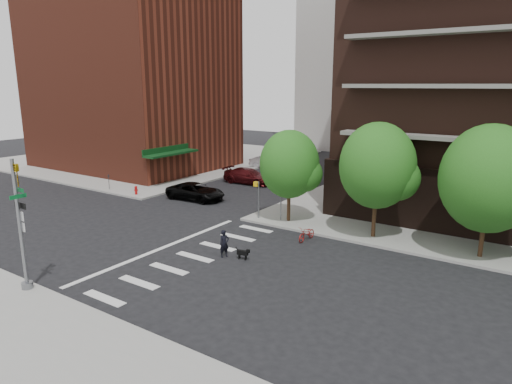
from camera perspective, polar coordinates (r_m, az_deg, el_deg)
The scene contains 17 objects.
ground at distance 27.49m, azimuth -12.37°, elevation -6.66°, with size 120.00×120.00×0.00m, color black.
sidewalk_nw at distance 60.54m, azimuth -12.39°, elevation 4.29°, with size 31.00×33.00×0.15m, color gray.
crosswalk at distance 26.02m, azimuth -8.97°, elevation -7.67°, with size 3.85×13.00×0.01m.
midrise_nw at distance 54.29m, azimuth -15.36°, elevation 13.81°, with size 21.40×15.50×20.00m.
tree_a at distance 30.54m, azimuth 4.19°, elevation 3.47°, with size 4.00×4.00×5.90m.
tree_b at distance 28.00m, azimuth 14.92°, elevation 3.20°, with size 4.50×4.50×6.65m.
tree_c at distance 26.71m, azimuth 27.11°, elevation 1.48°, with size 5.00×5.00×6.80m.
traffic_signal at distance 22.88m, azimuth -27.25°, elevation -4.84°, with size 0.90×0.75×6.00m.
pedestrian_signal at distance 31.37m, azimuth 0.93°, elevation -0.32°, with size 2.18×0.67×2.60m.
fire_hydrant at distance 39.88m, azimuth -14.77°, elevation 0.28°, with size 0.24×0.24×0.73m.
parking_meter at distance 42.45m, azimuth -17.93°, elevation 1.40°, with size 0.10×0.08×1.32m.
parked_car_black at distance 37.67m, azimuth -7.56°, elevation 0.07°, with size 4.96×2.29×1.38m, color black.
parked_car_maroon at distance 43.43m, azimuth -0.96°, elevation 2.01°, with size 5.03×2.04×1.46m, color #470E11.
parked_car_silver at distance 51.33m, azimuth 1.61°, elevation 3.75°, with size 4.37×1.52×1.44m, color #A6A8AE.
scooter at distance 27.87m, azimuth 6.36°, elevation -5.18°, with size 0.59×1.70×0.89m, color #A11C19.
dog_walker at distance 25.11m, azimuth -3.98°, elevation -6.46°, with size 0.37×0.56×1.54m, color black.
dog at distance 24.83m, azimuth -1.61°, elevation -7.60°, with size 0.74×0.28×0.62m.
Camera 1 is at (18.99, -17.60, 9.25)m, focal length 32.00 mm.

